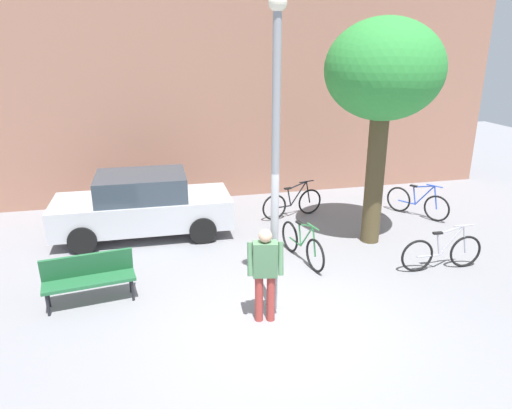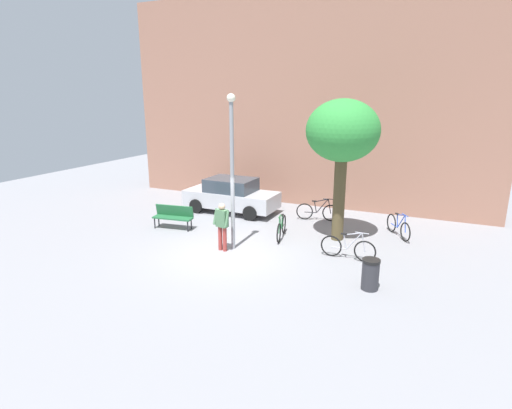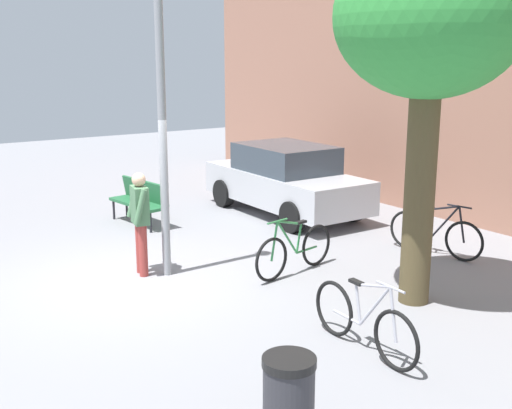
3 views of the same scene
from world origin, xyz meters
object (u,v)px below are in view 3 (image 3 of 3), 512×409
at_px(park_bench, 141,198).
at_px(bicycle_green, 294,251).
at_px(bicycle_silver, 364,322).
at_px(bicycle_black, 435,234).
at_px(plaza_tree, 430,23).
at_px(lamppost, 161,88).
at_px(person_by_lamppost, 140,216).
at_px(trash_bin, 289,402).
at_px(parked_car_silver, 285,180).

distance_m(park_bench, bicycle_green, 4.37).
xyz_separation_m(park_bench, bicycle_silver, (7.00, -0.31, -0.16)).
bearing_deg(bicycle_black, park_bench, -145.34).
distance_m(plaza_tree, bicycle_green, 4.05).
xyz_separation_m(lamppost, person_by_lamppost, (-0.24, -0.33, -2.02)).
relative_size(person_by_lamppost, park_bench, 1.01).
height_order(plaza_tree, bicycle_green, plaza_tree).
relative_size(bicycle_silver, trash_bin, 2.08).
distance_m(park_bench, parked_car_silver, 3.20).
bearing_deg(bicycle_black, person_by_lamppost, -112.69).
bearing_deg(plaza_tree, bicycle_silver, -66.09).
distance_m(person_by_lamppost, bicycle_green, 2.54).
height_order(lamppost, person_by_lamppost, lamppost).
height_order(bicycle_black, parked_car_silver, parked_car_silver).
relative_size(bicycle_black, bicycle_silver, 0.98).
xyz_separation_m(plaza_tree, bicycle_black, (-1.31, 1.99, -3.49)).
bearing_deg(bicycle_silver, plaza_tree, 113.91).
bearing_deg(person_by_lamppost, trash_bin, -9.71).
bearing_deg(park_bench, bicycle_green, 9.73).
bearing_deg(bicycle_green, trash_bin, -38.30).
relative_size(bicycle_black, parked_car_silver, 0.42).
distance_m(bicycle_silver, trash_bin, 2.14).
xyz_separation_m(plaza_tree, parked_car_silver, (-5.25, 1.62, -3.10)).
bearing_deg(lamppost, plaza_tree, 38.34).
xyz_separation_m(person_by_lamppost, park_bench, (-2.95, 1.33, -0.42)).
distance_m(person_by_lamppost, trash_bin, 5.17).
relative_size(lamppost, bicycle_silver, 2.87).
height_order(plaza_tree, bicycle_black, plaza_tree).
relative_size(bicycle_green, bicycle_black, 1.00).
relative_size(lamppost, person_by_lamppost, 3.11).
xyz_separation_m(parked_car_silver, trash_bin, (7.02, -5.23, -0.34)).
distance_m(bicycle_green, bicycle_silver, 2.90).
distance_m(person_by_lamppost, bicycle_silver, 4.22).
bearing_deg(lamppost, person_by_lamppost, -126.20).
bearing_deg(plaza_tree, lamppost, -141.66).
xyz_separation_m(plaza_tree, bicycle_green, (-1.94, -0.68, -3.49)).
xyz_separation_m(bicycle_black, bicycle_silver, (2.08, -3.72, 0.00)).
xyz_separation_m(bicycle_silver, trash_bin, (1.01, -1.88, 0.06)).
distance_m(lamppost, person_by_lamppost, 2.06).
bearing_deg(plaza_tree, bicycle_green, -160.73).
xyz_separation_m(person_by_lamppost, bicycle_black, (1.98, 4.73, -0.58)).
bearing_deg(trash_bin, person_by_lamppost, 170.29).
xyz_separation_m(park_bench, plaza_tree, (6.24, 1.41, 3.32)).
bearing_deg(parked_car_silver, trash_bin, -36.67).
bearing_deg(plaza_tree, trash_bin, -63.83).
relative_size(lamppost, trash_bin, 5.96).
xyz_separation_m(person_by_lamppost, bicycle_green, (1.35, 2.06, -0.58)).
xyz_separation_m(person_by_lamppost, plaza_tree, (3.29, 2.74, 2.90)).
bearing_deg(bicycle_silver, bicycle_green, 158.81).
height_order(bicycle_black, trash_bin, bicycle_black).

